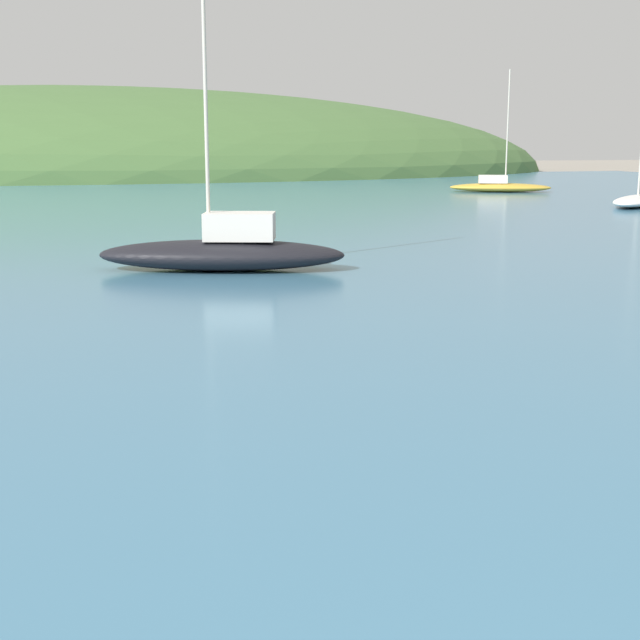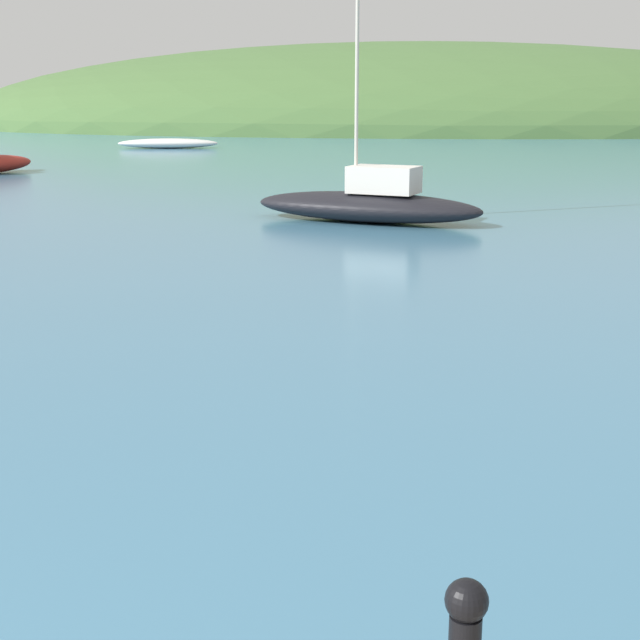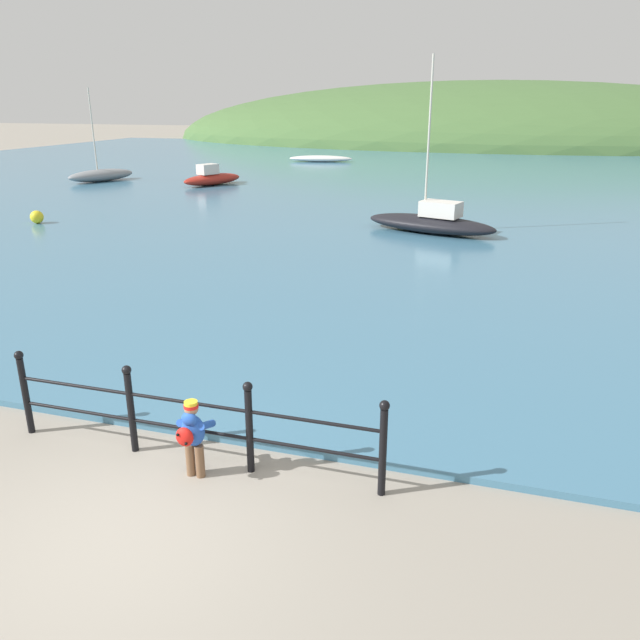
{
  "view_description": "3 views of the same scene",
  "coord_description": "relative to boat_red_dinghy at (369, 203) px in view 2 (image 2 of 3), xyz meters",
  "views": [
    {
      "loc": [
        -1.61,
        0.13,
        2.47
      ],
      "look_at": [
        0.46,
        7.49,
        0.93
      ],
      "focal_mm": 50.0,
      "sensor_mm": 36.0,
      "label": 1
    },
    {
      "loc": [
        2.38,
        -0.67,
        2.47
      ],
      "look_at": [
        1.56,
        5.64,
        0.86
      ],
      "focal_mm": 50.0,
      "sensor_mm": 36.0,
      "label": 2
    },
    {
      "loc": [
        3.62,
        -4.6,
        4.33
      ],
      "look_at": [
        1.1,
        3.64,
        1.28
      ],
      "focal_mm": 35.0,
      "sensor_mm": 36.0,
      "label": 3
    }
  ],
  "objects": [
    {
      "name": "boat_blue_hull",
      "position": [
        -10.96,
        23.17,
        -0.14
      ],
      "size": [
        4.68,
        1.89,
        0.44
      ],
      "color": "silver",
      "rests_on": "water"
    },
    {
      "name": "boat_red_dinghy",
      "position": [
        0.0,
        0.0,
        0.0
      ],
      "size": [
        4.78,
        2.69,
        5.59
      ],
      "color": "black",
      "rests_on": "water"
    },
    {
      "name": "water",
      "position": [
        -1.11,
        15.58,
        -0.41
      ],
      "size": [
        80.0,
        60.0,
        0.1
      ],
      "primitive_type": "cube",
      "color": "teal",
      "rests_on": "ground"
    },
    {
      "name": "far_hillside",
      "position": [
        -1.11,
        53.39,
        -0.46
      ],
      "size": [
        71.95,
        39.57,
        12.68
      ],
      "color": "#476B38",
      "rests_on": "ground"
    }
  ]
}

